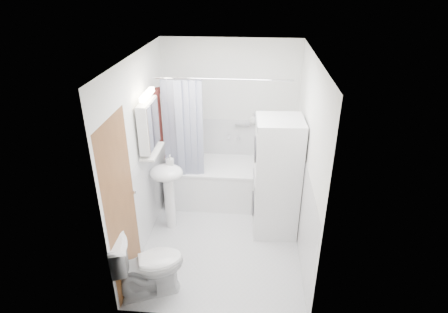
# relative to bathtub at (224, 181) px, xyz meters

# --- Properties ---
(floor) EXTENTS (2.60, 2.60, 0.00)m
(floor) POSITION_rel_bathtub_xyz_m (0.07, -0.92, -0.34)
(floor) COLOR silver
(floor) RESTS_ON ground
(room_walls) EXTENTS (2.60, 2.60, 2.60)m
(room_walls) POSITION_rel_bathtub_xyz_m (0.07, -0.92, 1.15)
(room_walls) COLOR white
(room_walls) RESTS_ON ground
(wainscot) EXTENTS (1.98, 2.58, 2.58)m
(wainscot) POSITION_rel_bathtub_xyz_m (0.07, -0.63, 0.26)
(wainscot) COLOR white
(wainscot) RESTS_ON ground
(door) EXTENTS (0.05, 2.00, 2.00)m
(door) POSITION_rel_bathtub_xyz_m (-0.88, -1.47, 0.66)
(door) COLOR brown
(door) RESTS_ON ground
(bathtub) EXTENTS (1.62, 0.77, 0.62)m
(bathtub) POSITION_rel_bathtub_xyz_m (0.00, 0.00, 0.00)
(bathtub) COLOR white
(bathtub) RESTS_ON ground
(tub_spout) EXTENTS (0.04, 0.12, 0.04)m
(tub_spout) POSITION_rel_bathtub_xyz_m (0.20, 0.33, 0.60)
(tub_spout) COLOR silver
(tub_spout) RESTS_ON room_walls
(curtain_rod) EXTENTS (1.80, 0.02, 0.02)m
(curtain_rod) POSITION_rel_bathtub_xyz_m (0.00, -0.32, 1.66)
(curtain_rod) COLOR silver
(curtain_rod) RESTS_ON room_walls
(shower_curtain) EXTENTS (0.55, 0.02, 1.45)m
(shower_curtain) POSITION_rel_bathtub_xyz_m (-0.52, -0.32, 0.91)
(shower_curtain) COLOR #151E4A
(shower_curtain) RESTS_ON curtain_rod
(sink) EXTENTS (0.44, 0.37, 1.04)m
(sink) POSITION_rel_bathtub_xyz_m (-0.69, -0.73, 0.36)
(sink) COLOR white
(sink) RESTS_ON ground
(medicine_cabinet) EXTENTS (0.13, 0.50, 0.71)m
(medicine_cabinet) POSITION_rel_bathtub_xyz_m (-0.84, -0.82, 1.23)
(medicine_cabinet) COLOR white
(medicine_cabinet) RESTS_ON room_walls
(shelf) EXTENTS (0.18, 0.54, 0.02)m
(shelf) POSITION_rel_bathtub_xyz_m (-0.82, -0.82, 0.86)
(shelf) COLOR silver
(shelf) RESTS_ON room_walls
(shower_caddy) EXTENTS (0.22, 0.06, 0.02)m
(shower_caddy) POSITION_rel_bathtub_xyz_m (0.25, 0.32, 0.81)
(shower_caddy) COLOR silver
(shower_caddy) RESTS_ON room_walls
(towel) EXTENTS (0.07, 0.34, 0.81)m
(towel) POSITION_rel_bathtub_xyz_m (-0.87, -0.32, 1.11)
(towel) COLOR #551F17
(towel) RESTS_ON room_walls
(washer_dryer) EXTENTS (0.61, 0.60, 1.62)m
(washer_dryer) POSITION_rel_bathtub_xyz_m (0.74, -0.67, 0.47)
(washer_dryer) COLOR white
(washer_dryer) RESTS_ON ground
(toilet) EXTENTS (0.88, 0.69, 0.76)m
(toilet) POSITION_rel_bathtub_xyz_m (-0.65, -1.92, 0.04)
(toilet) COLOR white
(toilet) RESTS_ON ground
(soap_pump) EXTENTS (0.08, 0.17, 0.08)m
(soap_pump) POSITION_rel_bathtub_xyz_m (-0.64, -0.67, 0.61)
(soap_pump) COLOR gray
(soap_pump) RESTS_ON sink
(shelf_bottle) EXTENTS (0.07, 0.18, 0.07)m
(shelf_bottle) POSITION_rel_bathtub_xyz_m (-0.82, -0.97, 0.91)
(shelf_bottle) COLOR gray
(shelf_bottle) RESTS_ON shelf
(shelf_cup) EXTENTS (0.10, 0.09, 0.10)m
(shelf_cup) POSITION_rel_bathtub_xyz_m (-0.82, -0.70, 0.92)
(shelf_cup) COLOR gray
(shelf_cup) RESTS_ON shelf
(shampoo_a) EXTENTS (0.13, 0.17, 0.13)m
(shampoo_a) POSITION_rel_bathtub_xyz_m (0.42, 0.32, 0.89)
(shampoo_a) COLOR gray
(shampoo_a) RESTS_ON shower_caddy
(shampoo_b) EXTENTS (0.08, 0.21, 0.08)m
(shampoo_b) POSITION_rel_bathtub_xyz_m (0.54, 0.32, 0.86)
(shampoo_b) COLOR navy
(shampoo_b) RESTS_ON shower_caddy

